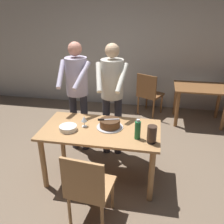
{
  "coord_description": "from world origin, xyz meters",
  "views": [
    {
      "loc": [
        0.64,
        -2.65,
        2.23
      ],
      "look_at": [
        0.11,
        0.21,
        0.9
      ],
      "focal_mm": 39.09,
      "sensor_mm": 36.0,
      "label": 1
    }
  ],
  "objects": [
    {
      "name": "background_table",
      "position": [
        1.51,
        2.0,
        0.58
      ],
      "size": [
        1.0,
        0.7,
        0.74
      ],
      "color": "brown",
      "rests_on": "ground_plane"
    },
    {
      "name": "cake_on_platter",
      "position": [
        0.11,
        0.06,
        0.8
      ],
      "size": [
        0.34,
        0.34,
        0.11
      ],
      "color": "silver",
      "rests_on": "main_dining_table"
    },
    {
      "name": "plate_stack",
      "position": [
        -0.39,
        -0.11,
        0.78
      ],
      "size": [
        0.22,
        0.22,
        0.06
      ],
      "color": "white",
      "rests_on": "main_dining_table"
    },
    {
      "name": "person_cutting_cake",
      "position": [
        0.04,
        0.61,
        1.08
      ],
      "size": [
        0.47,
        0.56,
        1.72
      ],
      "color": "#2D2D38",
      "rests_on": "ground_plane"
    },
    {
      "name": "hurricane_lamp",
      "position": [
        0.64,
        -0.21,
        0.86
      ],
      "size": [
        0.11,
        0.11,
        0.21
      ],
      "color": "black",
      "rests_on": "main_dining_table"
    },
    {
      "name": "chair_near_side",
      "position": [
        0.04,
        -0.78,
        0.49
      ],
      "size": [
        0.49,
        0.49,
        0.9
      ],
      "color": "tan",
      "rests_on": "ground_plane"
    },
    {
      "name": "person_standing_beside",
      "position": [
        -0.5,
        0.64,
        1.08
      ],
      "size": [
        0.47,
        0.56,
        1.72
      ],
      "color": "#2D2D38",
      "rests_on": "ground_plane"
    },
    {
      "name": "ground_plane",
      "position": [
        0.0,
        0.0,
        0.0
      ],
      "size": [
        14.0,
        14.0,
        0.0
      ],
      "primitive_type": "plane",
      "color": "#7A6651"
    },
    {
      "name": "water_bottle",
      "position": [
        0.48,
        -0.15,
        0.86
      ],
      "size": [
        0.07,
        0.07,
        0.25
      ],
      "color": "#1E6B38",
      "rests_on": "main_dining_table"
    },
    {
      "name": "wine_glass_near",
      "position": [
        -0.22,
        0.02,
        0.85
      ],
      "size": [
        0.08,
        0.08,
        0.14
      ],
      "color": "silver",
      "rests_on": "main_dining_table"
    },
    {
      "name": "back_wall",
      "position": [
        0.0,
        2.7,
        1.35
      ],
      "size": [
        10.0,
        0.12,
        2.7
      ],
      "primitive_type": "cube",
      "color": "#BCB7AD",
      "rests_on": "ground_plane"
    },
    {
      "name": "main_dining_table",
      "position": [
        0.0,
        0.0,
        0.63
      ],
      "size": [
        1.5,
        0.8,
        0.75
      ],
      "color": "tan",
      "rests_on": "ground_plane"
    },
    {
      "name": "cake_knife",
      "position": [
        0.04,
        0.04,
        0.87
      ],
      "size": [
        0.27,
        0.09,
        0.02
      ],
      "color": "silver",
      "rests_on": "cake_on_platter"
    },
    {
      "name": "background_chair_1",
      "position": [
        0.52,
        2.17,
        0.49
      ],
      "size": [
        0.59,
        0.59,
        0.9
      ],
      "color": "brown",
      "rests_on": "ground_plane"
    }
  ]
}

